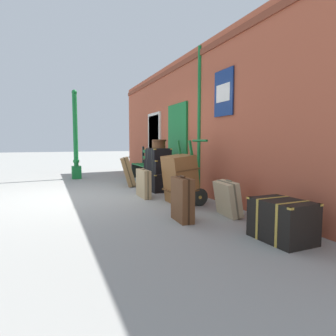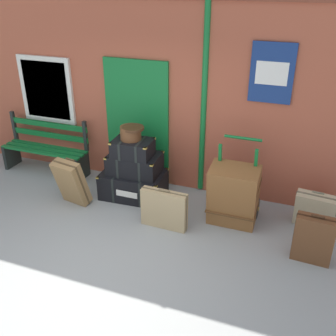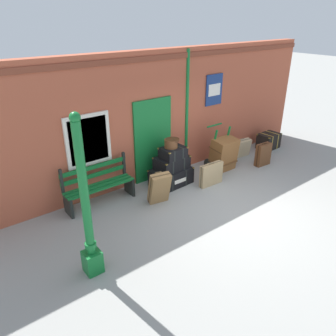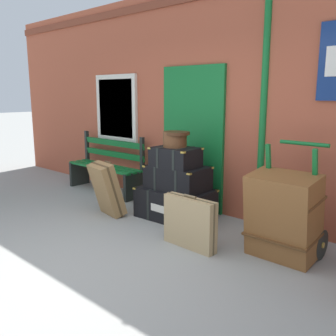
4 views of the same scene
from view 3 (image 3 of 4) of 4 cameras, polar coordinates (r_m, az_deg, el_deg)
ground_plane at (r=7.41m, az=11.22°, el=-7.51°), size 60.00×60.00×0.00m
brick_facade at (r=8.48m, az=-1.23°, el=9.13°), size 10.40×0.35×3.20m
lamp_post at (r=5.34m, az=-13.76°, el=-8.66°), size 0.28×0.28×2.76m
platform_bench at (r=7.56m, az=-11.93°, el=-2.96°), size 1.60×0.43×1.01m
steamer_trunk_base at (r=8.32m, az=0.53°, el=-1.47°), size 1.04×0.71×0.43m
steamer_trunk_middle at (r=8.18m, az=0.65°, el=0.93°), size 0.83×0.58×0.33m
steamer_trunk_top at (r=8.03m, az=0.86°, el=2.71°), size 0.63×0.48×0.27m
round_hatbox at (r=7.95m, az=0.57°, el=4.38°), size 0.37×0.34×0.21m
porters_trolley at (r=9.30m, az=8.73°, el=1.64°), size 0.71×0.59×1.20m
large_brown_trunk at (r=9.12m, az=9.59°, el=2.39°), size 0.70×0.54×0.92m
suitcase_tan at (r=8.32m, az=7.47°, el=-1.08°), size 0.68×0.16×0.61m
suitcase_caramel at (r=10.17m, az=12.62°, el=3.41°), size 0.57×0.33×0.57m
suitcase_oxblood at (r=7.41m, az=-1.52°, el=-3.48°), size 0.52×0.47×0.78m
suitcase_brown at (r=9.72m, az=16.12°, el=2.26°), size 0.49×0.21×0.67m
corner_trunk at (r=11.07m, az=16.98°, el=4.52°), size 0.71×0.51×0.49m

